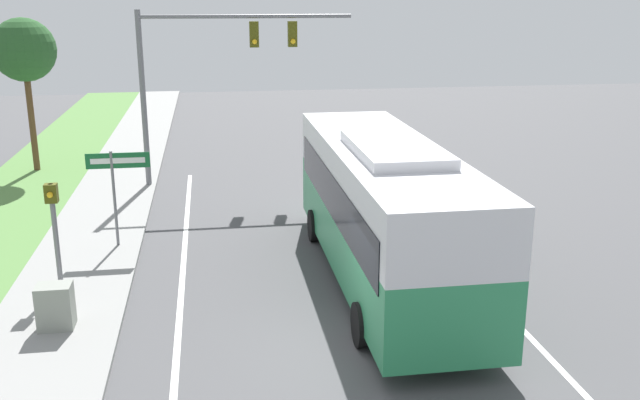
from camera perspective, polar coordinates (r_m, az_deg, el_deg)
name	(u,v)px	position (r m, az deg, el deg)	size (l,w,h in m)	color
ground_plane	(359,349)	(14.55, 3.16, -11.85)	(80.00, 80.00, 0.00)	#4C4C4F
sidewalk	(34,371)	(14.67, -21.91, -12.60)	(2.80, 80.00, 0.12)	gray
lane_divider_near	(176,363)	(14.31, -11.45, -12.68)	(0.14, 30.00, 0.01)	silver
lane_divider_far	(529,336)	(15.64, 16.39, -10.42)	(0.14, 30.00, 0.01)	silver
bus	(385,204)	(17.15, 5.19, -0.31)	(2.74, 10.41, 3.62)	#2D8956
signal_gantry	(209,60)	(26.06, -8.87, 11.04)	(7.58, 0.41, 6.33)	slate
pedestrian_signal	(54,218)	(17.61, -20.52, -1.37)	(0.28, 0.34, 2.66)	slate
street_sign	(116,178)	(20.08, -15.97, 1.68)	(1.69, 0.08, 2.78)	slate
utility_cabinet	(55,306)	(15.92, -20.41, -7.98)	(0.71, 0.55, 0.95)	gray
roadside_tree	(24,51)	(29.90, -22.61, 10.96)	(2.41, 2.41, 5.91)	brown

